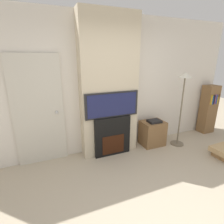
% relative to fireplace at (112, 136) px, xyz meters
% --- Properties ---
extents(ground_plane, '(14.00, 14.00, 0.00)m').
position_rel_fireplace_xyz_m(ground_plane, '(0.00, -1.71, -0.40)').
color(ground_plane, '#B7A88E').
extents(wall_back, '(6.00, 0.06, 2.70)m').
position_rel_fireplace_xyz_m(wall_back, '(0.00, 0.32, 0.95)').
color(wall_back, silver).
rests_on(wall_back, ground_plane).
extents(chimney_breast, '(1.13, 0.29, 2.70)m').
position_rel_fireplace_xyz_m(chimney_breast, '(0.00, 0.15, 0.95)').
color(chimney_breast, beige).
rests_on(chimney_breast, ground_plane).
extents(fireplace, '(0.74, 0.15, 0.81)m').
position_rel_fireplace_xyz_m(fireplace, '(0.00, 0.00, 0.00)').
color(fireplace, black).
rests_on(fireplace, ground_plane).
extents(television, '(1.07, 0.07, 0.49)m').
position_rel_fireplace_xyz_m(television, '(0.00, -0.00, 0.65)').
color(television, black).
rests_on(television, fireplace).
extents(floor_lamp, '(0.29, 0.29, 1.62)m').
position_rel_fireplace_xyz_m(floor_lamp, '(1.54, -0.19, 0.79)').
color(floor_lamp, '#726651').
rests_on(floor_lamp, ground_plane).
extents(media_stand, '(0.51, 0.40, 0.60)m').
position_rel_fireplace_xyz_m(media_stand, '(1.00, 0.03, -0.12)').
color(media_stand, brown).
rests_on(media_stand, ground_plane).
extents(bookshelf, '(0.36, 0.30, 1.24)m').
position_rel_fireplace_xyz_m(bookshelf, '(2.75, 0.11, 0.22)').
color(bookshelf, brown).
rests_on(bookshelf, ground_plane).
extents(entry_door, '(0.86, 0.09, 1.98)m').
position_rel_fireplace_xyz_m(entry_door, '(-1.30, 0.26, 0.59)').
color(entry_door, beige).
rests_on(entry_door, ground_plane).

